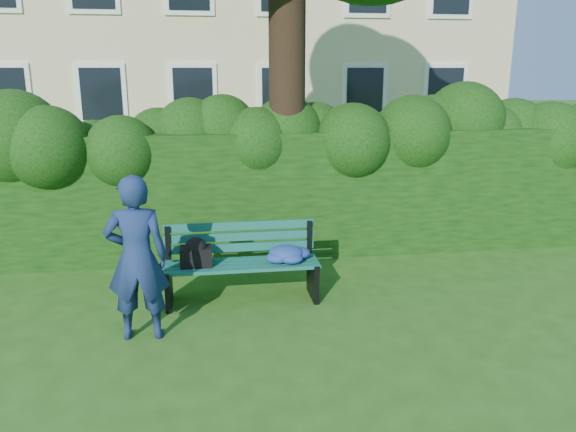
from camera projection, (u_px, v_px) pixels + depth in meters
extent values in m
plane|color=#2C5619|center=(296.00, 310.00, 6.35)|extent=(80.00, 80.00, 0.00)
cube|color=white|center=(6.00, 95.00, 14.52)|extent=(1.30, 0.08, 1.60)
cube|color=black|center=(5.00, 95.00, 14.49)|extent=(1.05, 0.04, 1.35)
cube|color=white|center=(102.00, 94.00, 14.87)|extent=(1.30, 0.08, 1.60)
cube|color=black|center=(101.00, 94.00, 14.83)|extent=(1.05, 0.04, 1.35)
cube|color=white|center=(193.00, 93.00, 15.21)|extent=(1.30, 0.08, 1.60)
cube|color=black|center=(193.00, 93.00, 15.17)|extent=(1.05, 0.04, 1.35)
cube|color=white|center=(281.00, 93.00, 15.56)|extent=(1.30, 0.08, 1.60)
cube|color=black|center=(281.00, 93.00, 15.52)|extent=(1.05, 0.04, 1.35)
cube|color=white|center=(364.00, 92.00, 15.90)|extent=(1.30, 0.08, 1.60)
cube|color=black|center=(365.00, 92.00, 15.86)|extent=(1.05, 0.04, 1.35)
cube|color=white|center=(445.00, 92.00, 16.24)|extent=(1.30, 0.08, 1.60)
cube|color=black|center=(445.00, 92.00, 16.21)|extent=(1.05, 0.04, 1.35)
cube|color=black|center=(272.00, 192.00, 8.22)|extent=(10.00, 1.00, 1.80)
cylinder|color=black|center=(287.00, 60.00, 7.64)|extent=(0.50, 0.50, 5.54)
cube|color=#0F4F41|center=(243.00, 270.00, 6.33)|extent=(1.79, 0.10, 0.04)
cube|color=#0F4F41|center=(242.00, 266.00, 6.44)|extent=(1.79, 0.10, 0.04)
cube|color=#0F4F41|center=(241.00, 263.00, 6.56)|extent=(1.79, 0.10, 0.04)
cube|color=#0F4F41|center=(241.00, 260.00, 6.67)|extent=(1.79, 0.10, 0.04)
cube|color=#0F4F41|center=(240.00, 247.00, 6.72)|extent=(1.79, 0.04, 0.10)
cube|color=#0F4F41|center=(240.00, 236.00, 6.69)|extent=(1.79, 0.04, 0.10)
cube|color=#0F4F41|center=(239.00, 226.00, 6.67)|extent=(1.79, 0.04, 0.10)
cube|color=black|center=(169.00, 287.00, 6.44)|extent=(0.06, 0.50, 0.44)
cube|color=black|center=(168.00, 245.00, 6.58)|extent=(0.06, 0.06, 0.45)
cube|color=black|center=(167.00, 271.00, 6.33)|extent=(0.06, 0.42, 0.05)
cube|color=black|center=(313.00, 279.00, 6.68)|extent=(0.06, 0.50, 0.44)
cube|color=black|center=(309.00, 238.00, 6.82)|extent=(0.06, 0.06, 0.45)
cube|color=black|center=(314.00, 263.00, 6.58)|extent=(0.06, 0.42, 0.05)
cube|color=white|center=(203.00, 266.00, 6.38)|extent=(0.18, 0.13, 0.02)
cube|color=black|center=(196.00, 256.00, 6.39)|extent=(0.36, 0.24, 0.22)
imported|color=navy|center=(137.00, 258.00, 5.52)|extent=(0.62, 0.42, 1.68)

